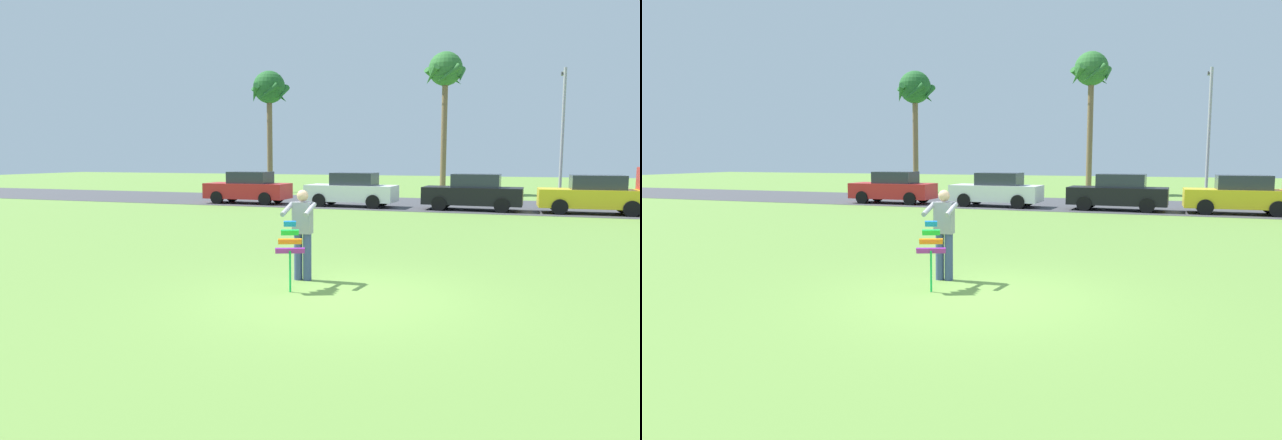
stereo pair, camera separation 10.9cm
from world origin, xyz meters
The scene contains 11 objects.
ground_plane centered at (0.00, 0.00, 0.00)m, with size 120.00×120.00×0.00m, color olive.
road_strip centered at (0.00, 18.86, 0.01)m, with size 120.00×8.00×0.01m, color #424247.
person_kite_flyer centered at (-1.04, 0.98, 0.95)m, with size 0.57×0.68×1.73m.
kite_held centered at (-0.97, 0.17, 0.82)m, with size 0.58×0.72×1.20m.
parked_car_red centered at (-9.93, 16.46, 0.77)m, with size 4.22×1.88×1.60m.
parked_car_white centered at (-4.51, 16.45, 0.77)m, with size 4.26×1.96×1.60m.
parked_car_black centered at (1.01, 16.45, 0.77)m, with size 4.26×1.95×1.60m.
parked_car_yellow centered at (5.80, 16.46, 0.77)m, with size 4.23×1.89×1.60m.
palm_tree_left_near centered at (-12.69, 25.20, 6.55)m, with size 2.58×2.71×7.92m.
palm_tree_right_near centered at (-1.62, 27.31, 7.40)m, with size 2.58×2.71×8.84m.
streetlight_pole centered at (5.02, 23.83, 4.00)m, with size 0.24×1.65×7.00m.
Camera 2 is at (2.84, -8.76, 2.36)m, focal length 31.30 mm.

